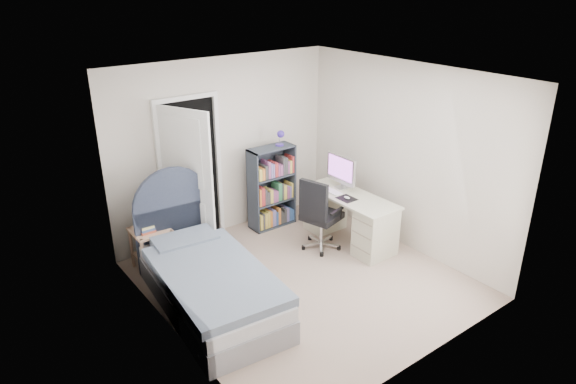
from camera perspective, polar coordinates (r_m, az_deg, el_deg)
room_shell at (r=5.85m, az=1.86°, el=0.64°), size 3.50×3.70×2.60m
door at (r=6.79m, az=-11.02°, el=1.51°), size 0.92×0.77×2.06m
bed at (r=5.93m, az=-8.95°, el=-9.61°), size 1.22×2.27×1.34m
nightstand at (r=6.67m, az=-15.09°, el=-5.05°), size 0.45×0.45×0.65m
floor_lamp at (r=6.77m, az=-9.97°, el=-2.88°), size 0.20×0.20×1.37m
bookcase at (r=7.53m, az=-1.75°, el=0.17°), size 0.68×0.29×1.45m
desk at (r=7.19m, az=6.79°, el=-2.66°), size 0.57×1.43×1.17m
office_chair at (r=6.84m, az=3.40°, el=-2.20°), size 0.57×0.59×1.04m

